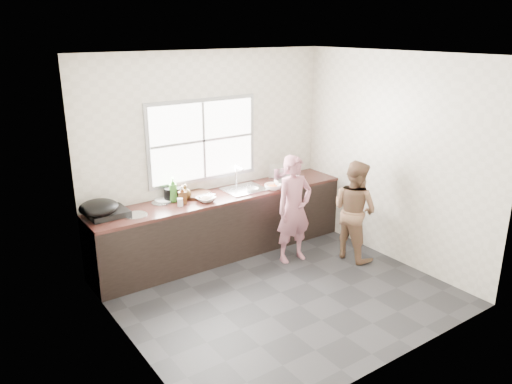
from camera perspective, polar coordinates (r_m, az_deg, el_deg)
floor at (r=5.99m, az=2.84°, el=-11.43°), size 3.60×3.20×0.01m
ceiling at (r=5.21m, az=3.32°, el=15.43°), size 3.60×3.20×0.01m
wall_back at (r=6.73m, az=-5.38°, el=4.37°), size 3.60×0.01×2.70m
wall_left at (r=4.62m, az=-14.93°, el=-2.81°), size 0.01×3.20×2.70m
wall_right at (r=6.67m, az=15.41°, el=3.65°), size 0.01×3.20×2.70m
wall_front at (r=4.37m, az=16.13°, el=-4.13°), size 3.60×0.01×2.70m
cabinet at (r=6.77m, az=-3.81°, el=-3.90°), size 3.60×0.62×0.82m
countertop at (r=6.62m, az=-3.89°, el=-0.45°), size 3.60×0.64×0.04m
sink at (r=6.78m, az=-1.37°, el=0.29°), size 0.55×0.45×0.02m
faucet at (r=6.90m, az=-2.30°, el=1.86°), size 0.02×0.02×0.30m
window_frame at (r=6.63m, az=-6.12°, el=5.90°), size 1.60×0.05×1.10m
window_glazing at (r=6.61m, az=-6.01°, el=5.86°), size 1.50×0.01×1.00m
woman at (r=6.52m, az=4.36°, el=-2.35°), size 0.51×0.36×1.34m
person_side at (r=6.71m, az=11.18°, el=-2.03°), size 0.56×0.70×1.34m
cutting_board at (r=6.59m, az=-6.93°, el=-0.26°), size 0.47×0.47×0.04m
cleaver at (r=6.45m, az=-5.54°, el=-0.41°), size 0.23×0.17×0.01m
bowl_mince at (r=6.36m, az=-5.76°, el=-0.80°), size 0.29×0.29×0.06m
bowl_crabs at (r=6.80m, az=1.94°, el=0.53°), size 0.23×0.23×0.06m
bowl_held at (r=6.70m, az=-0.39°, el=0.30°), size 0.27×0.27×0.06m
black_pot at (r=6.46m, az=-9.49°, el=-0.19°), size 0.25×0.25×0.16m
plate_food at (r=6.47m, az=-10.45°, el=-0.88°), size 0.25×0.25×0.02m
bottle_green at (r=6.38m, az=-9.45°, el=0.30°), size 0.16×0.16×0.32m
bottle_brown_tall at (r=6.31m, az=-8.42°, el=-0.36°), size 0.13×0.13×0.21m
bottle_brown_short at (r=6.45m, az=-8.08°, el=-0.04°), size 0.17×0.17×0.18m
glass_jar at (r=6.22m, az=-8.66°, el=-1.17°), size 0.08×0.08×0.10m
burner at (r=6.13m, az=-16.69°, el=-2.24°), size 0.46×0.46×0.07m
wok at (r=5.99m, az=-17.53°, el=-1.69°), size 0.55×0.55×0.17m
dish_rack at (r=7.00m, az=3.17°, el=1.96°), size 0.42×0.36×0.27m
pot_lid_left at (r=6.03m, az=-13.58°, el=-2.59°), size 0.34×0.34×0.01m
pot_lid_right at (r=6.39m, az=-10.74°, el=-1.20°), size 0.28×0.28×0.01m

